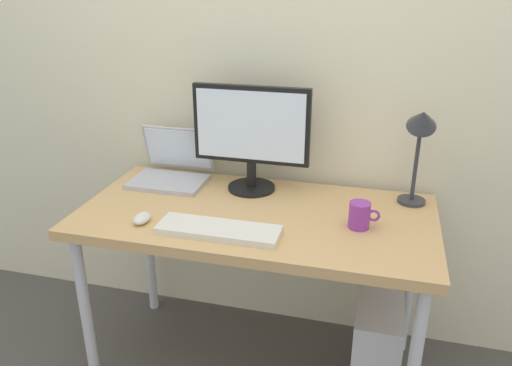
{
  "coord_description": "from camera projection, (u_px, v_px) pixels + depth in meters",
  "views": [
    {
      "loc": [
        0.44,
        -1.7,
        1.61
      ],
      "look_at": [
        0.0,
        0.0,
        0.88
      ],
      "focal_mm": 35.37,
      "sensor_mm": 36.0,
      "label": 1
    }
  ],
  "objects": [
    {
      "name": "desk",
      "position": [
        256.0,
        228.0,
        1.98
      ],
      "size": [
        1.37,
        0.68,
        0.76
      ],
      "color": "tan",
      "rests_on": "ground_plane"
    },
    {
      "name": "monitor",
      "position": [
        251.0,
        133.0,
        2.06
      ],
      "size": [
        0.49,
        0.2,
        0.44
      ],
      "color": "black",
      "rests_on": "desk"
    },
    {
      "name": "computer_tower",
      "position": [
        376.0,
        346.0,
        2.05
      ],
      "size": [
        0.18,
        0.36,
        0.42
      ],
      "primitive_type": "cube",
      "color": "silver",
      "rests_on": "ground_plane"
    },
    {
      "name": "ground_plane",
      "position": [
        256.0,
        365.0,
        2.24
      ],
      "size": [
        6.0,
        6.0,
        0.0
      ],
      "primitive_type": "plane",
      "color": "#4C4742"
    },
    {
      "name": "keyboard",
      "position": [
        219.0,
        230.0,
        1.78
      ],
      "size": [
        0.44,
        0.14,
        0.02
      ],
      "primitive_type": "cube",
      "color": "silver",
      "rests_on": "desk"
    },
    {
      "name": "mouse",
      "position": [
        142.0,
        218.0,
        1.86
      ],
      "size": [
        0.06,
        0.09,
        0.03
      ],
      "primitive_type": "ellipsoid",
      "color": "silver",
      "rests_on": "desk"
    },
    {
      "name": "back_wall",
      "position": [
        280.0,
        54.0,
        2.1
      ],
      "size": [
        4.4,
        0.04,
        2.6
      ],
      "primitive_type": "cube",
      "color": "beige",
      "rests_on": "ground_plane"
    },
    {
      "name": "laptop",
      "position": [
        173.0,
        167.0,
        2.23
      ],
      "size": [
        0.32,
        0.28,
        0.23
      ],
      "color": "#B2B2B7",
      "rests_on": "desk"
    },
    {
      "name": "coffee_mug",
      "position": [
        360.0,
        215.0,
        1.81
      ],
      "size": [
        0.11,
        0.08,
        0.1
      ],
      "color": "purple",
      "rests_on": "desk"
    },
    {
      "name": "desk_lamp",
      "position": [
        420.0,
        134.0,
        1.89
      ],
      "size": [
        0.11,
        0.16,
        0.42
      ],
      "color": "#333338",
      "rests_on": "desk"
    }
  ]
}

